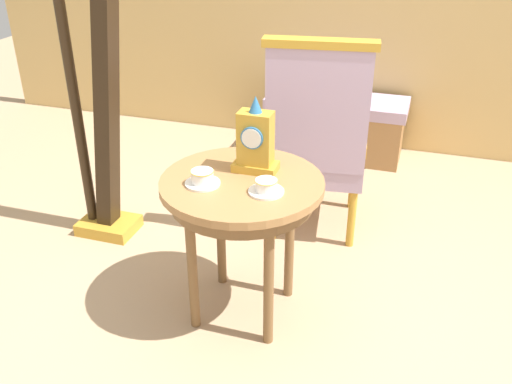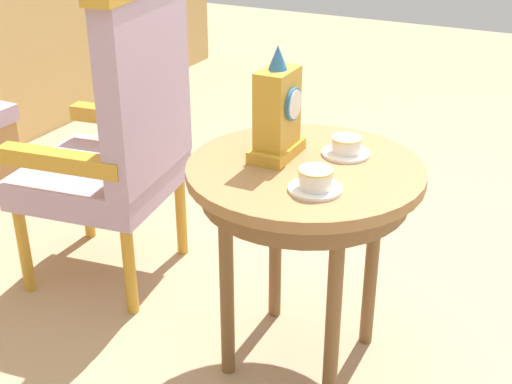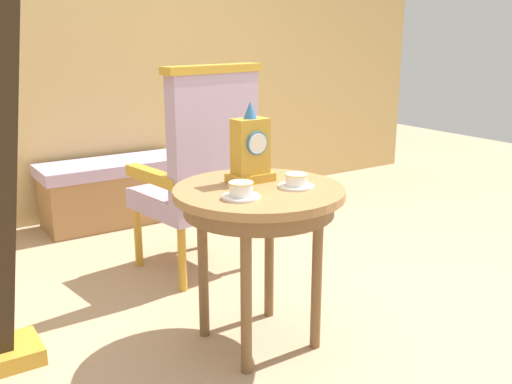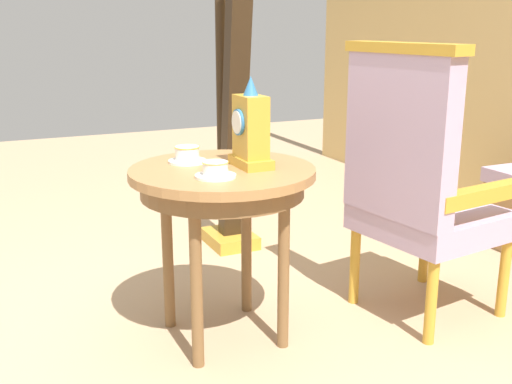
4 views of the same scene
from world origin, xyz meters
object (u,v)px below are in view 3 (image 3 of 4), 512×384
object	(u,v)px
armchair	(201,169)
mantel_clock	(251,150)
window_bench	(115,191)
side_table	(259,207)
teacup_right	(296,181)
teacup_left	(241,191)

from	to	relation	value
armchair	mantel_clock	bearing A→B (deg)	-100.71
window_bench	armchair	bearing A→B (deg)	-85.69
armchair	side_table	bearing A→B (deg)	-101.21
side_table	window_bench	world-z (taller)	side_table
teacup_right	armchair	world-z (taller)	armchair
teacup_left	teacup_right	size ratio (longest dim) A/B	1.01
teacup_right	armchair	bearing A→B (deg)	88.25
mantel_clock	armchair	distance (m)	0.73
teacup_left	window_bench	size ratio (longest dim) A/B	0.14
teacup_left	mantel_clock	bearing A→B (deg)	48.94
side_table	teacup_left	bearing A→B (deg)	-147.73
teacup_right	window_bench	distance (m)	2.05
teacup_left	armchair	world-z (taller)	armchair
side_table	armchair	xyz separation A→B (m)	(0.16, 0.79, -0.01)
teacup_right	window_bench	world-z (taller)	teacup_right
armchair	window_bench	xyz separation A→B (m)	(-0.08, 1.13, -0.37)
window_bench	teacup_right	bearing A→B (deg)	-88.31
teacup_right	armchair	distance (m)	0.87
side_table	teacup_right	bearing A→B (deg)	-30.67
side_table	window_bench	xyz separation A→B (m)	(0.07, 1.91, -0.38)
side_table	mantel_clock	xyz separation A→B (m)	(0.03, 0.10, 0.22)
side_table	armchair	bearing A→B (deg)	78.79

